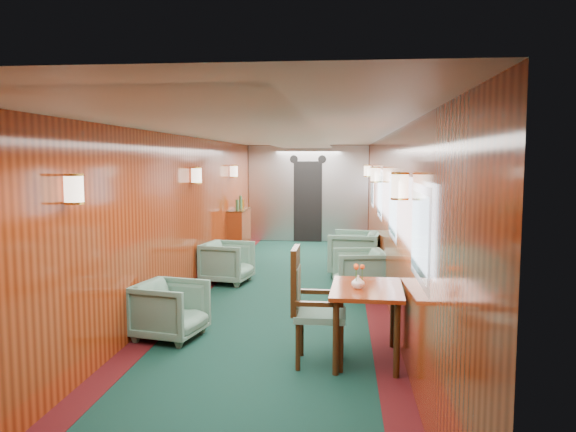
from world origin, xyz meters
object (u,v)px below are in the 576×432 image
object	(u,v)px
armchair_left_far	(227,262)
credenza	(239,232)
side_chair	(309,301)
armchair_right_near	(359,272)
armchair_left_near	(170,310)
armchair_right_far	(355,253)
dining_table	(367,299)

from	to	relation	value
armchair_left_far	credenza	bearing A→B (deg)	16.79
side_chair	credenza	world-z (taller)	credenza
side_chair	credenza	distance (m)	6.54
side_chair	armchair_right_near	size ratio (longest dim) A/B	1.56
side_chair	armchair_left_near	distance (m)	1.78
armchair_left_far	side_chair	bearing A→B (deg)	-145.90
armchair_right_far	credenza	bearing A→B (deg)	-119.29
credenza	armchair_left_far	xyz separation A→B (m)	(0.31, -2.70, -0.16)
armchair_right_near	credenza	bearing A→B (deg)	-151.10
dining_table	credenza	world-z (taller)	credenza
side_chair	armchair_right_near	world-z (taller)	side_chair
dining_table	armchair_left_near	size ratio (longest dim) A/B	1.45
side_chair	armchair_right_near	distance (m)	3.05
credenza	armchair_right_far	world-z (taller)	credenza
side_chair	armchair_right_far	size ratio (longest dim) A/B	1.36
armchair_right_far	side_chair	bearing A→B (deg)	1.48
armchair_left_far	dining_table	bearing A→B (deg)	-137.61
armchair_left_near	armchair_left_far	size ratio (longest dim) A/B	0.96
dining_table	armchair_right_near	bearing A→B (deg)	92.49
armchair_right_near	armchair_right_far	world-z (taller)	armchair_right_far
dining_table	armchair_right_near	distance (m)	2.85
armchair_left_far	armchair_right_near	world-z (taller)	same
armchair_left_far	armchair_right_far	size ratio (longest dim) A/B	0.87
armchair_left_near	side_chair	bearing A→B (deg)	-99.06
armchair_left_far	armchair_right_far	xyz separation A→B (m)	(2.11, 0.82, 0.05)
side_chair	armchair_right_far	world-z (taller)	side_chair
dining_table	credenza	bearing A→B (deg)	114.53
dining_table	armchair_right_far	xyz separation A→B (m)	(-0.04, 4.24, -0.24)
credenza	armchair_right_far	xyz separation A→B (m)	(2.42, -1.88, -0.11)
armchair_left_far	armchair_right_near	bearing A→B (deg)	-94.90
dining_table	credenza	size ratio (longest dim) A/B	0.82
dining_table	armchair_right_far	distance (m)	4.25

